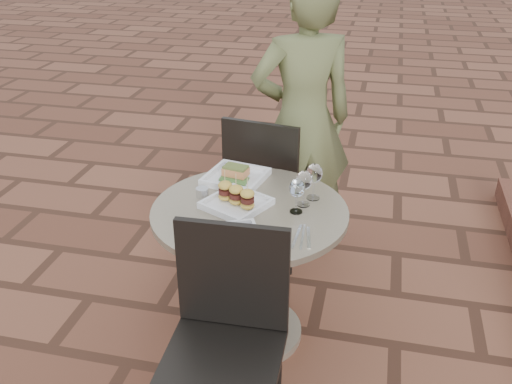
% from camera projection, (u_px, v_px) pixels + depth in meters
% --- Properties ---
extents(ground, '(60.00, 60.00, 0.00)m').
position_uv_depth(ground, '(234.00, 320.00, 3.02)').
color(ground, brown).
rests_on(ground, ground).
extents(cafe_table, '(0.90, 0.90, 0.73)m').
position_uv_depth(cafe_table, '(250.00, 254.00, 2.70)').
color(cafe_table, gray).
rests_on(cafe_table, ground).
extents(chair_far, '(0.50, 0.50, 0.93)m').
position_uv_depth(chair_far, '(267.00, 179.00, 3.27)').
color(chair_far, black).
rests_on(chair_far, ground).
extents(chair_near, '(0.45, 0.45, 0.93)m').
position_uv_depth(chair_near, '(227.00, 324.00, 2.17)').
color(chair_near, black).
rests_on(chair_near, ground).
extents(diner, '(0.72, 0.62, 1.67)m').
position_uv_depth(diner, '(302.00, 121.00, 3.29)').
color(diner, brown).
rests_on(diner, ground).
extents(plate_salmon, '(0.32, 0.32, 0.08)m').
position_uv_depth(plate_salmon, '(236.00, 176.00, 2.84)').
color(plate_salmon, white).
rests_on(plate_salmon, cafe_table).
extents(plate_sliders, '(0.34, 0.34, 0.17)m').
position_uv_depth(plate_sliders, '(236.00, 199.00, 2.60)').
color(plate_sliders, white).
rests_on(plate_sliders, cafe_table).
extents(plate_tuna, '(0.31, 0.31, 0.03)m').
position_uv_depth(plate_tuna, '(231.00, 238.00, 2.34)').
color(plate_tuna, white).
rests_on(plate_tuna, cafe_table).
extents(wine_glass_right, '(0.07, 0.07, 0.16)m').
position_uv_depth(wine_glass_right, '(297.00, 189.00, 2.51)').
color(wine_glass_right, white).
rests_on(wine_glass_right, cafe_table).
extents(wine_glass_mid, '(0.07, 0.07, 0.17)m').
position_uv_depth(wine_glass_mid, '(304.00, 181.00, 2.57)').
color(wine_glass_mid, white).
rests_on(wine_glass_mid, cafe_table).
extents(wine_glass_far, '(0.08, 0.08, 0.18)m').
position_uv_depth(wine_glass_far, '(314.00, 174.00, 2.63)').
color(wine_glass_far, white).
rests_on(wine_glass_far, cafe_table).
extents(steel_ramekin, '(0.06, 0.06, 0.05)m').
position_uv_depth(steel_ramekin, '(202.00, 192.00, 2.69)').
color(steel_ramekin, silver).
rests_on(steel_ramekin, cafe_table).
extents(cutlery_set, '(0.11, 0.21, 0.00)m').
position_uv_depth(cutlery_set, '(303.00, 237.00, 2.38)').
color(cutlery_set, silver).
rests_on(cutlery_set, cafe_table).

